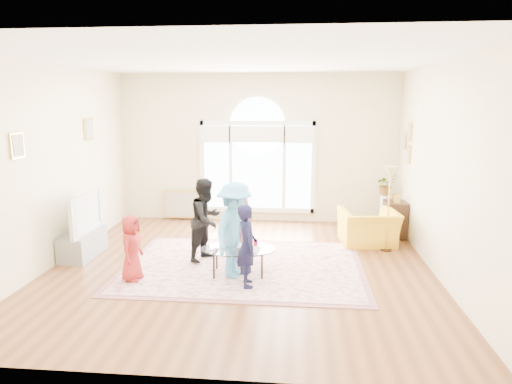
# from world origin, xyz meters

# --- Properties ---
(ground) EXTENTS (6.00, 6.00, 0.00)m
(ground) POSITION_xyz_m (0.00, 0.00, 0.00)
(ground) COLOR brown
(ground) RESTS_ON ground
(room_shell) EXTENTS (6.00, 6.00, 6.00)m
(room_shell) POSITION_xyz_m (0.01, 2.83, 1.57)
(room_shell) COLOR beige
(room_shell) RESTS_ON ground
(area_rug) EXTENTS (3.60, 2.60, 0.02)m
(area_rug) POSITION_xyz_m (0.04, 0.04, 0.01)
(area_rug) COLOR beige
(area_rug) RESTS_ON ground
(rug_border) EXTENTS (3.80, 2.80, 0.01)m
(rug_border) POSITION_xyz_m (0.04, 0.04, 0.01)
(rug_border) COLOR #8F595B
(rug_border) RESTS_ON ground
(tv_console) EXTENTS (0.45, 1.00, 0.42)m
(tv_console) POSITION_xyz_m (-2.75, 0.30, 0.21)
(tv_console) COLOR gray
(tv_console) RESTS_ON ground
(television) EXTENTS (0.18, 1.15, 0.66)m
(television) POSITION_xyz_m (-2.74, 0.30, 0.75)
(television) COLOR black
(television) RESTS_ON tv_console
(coffee_table) EXTENTS (1.17, 0.80, 0.54)m
(coffee_table) POSITION_xyz_m (0.01, -0.31, 0.40)
(coffee_table) COLOR silver
(coffee_table) RESTS_ON ground
(armchair) EXTENTS (1.11, 1.00, 0.65)m
(armchair) POSITION_xyz_m (2.19, 1.39, 0.32)
(armchair) COLOR yellow
(armchair) RESTS_ON ground
(side_cabinet) EXTENTS (0.40, 0.50, 0.70)m
(side_cabinet) POSITION_xyz_m (2.78, 1.97, 0.35)
(side_cabinet) COLOR black
(side_cabinet) RESTS_ON ground
(floor_lamp) EXTENTS (0.28, 0.28, 1.51)m
(floor_lamp) POSITION_xyz_m (2.47, 1.08, 1.28)
(floor_lamp) COLOR black
(floor_lamp) RESTS_ON ground
(plant_pedestal) EXTENTS (0.20, 0.20, 0.70)m
(plant_pedestal) POSITION_xyz_m (2.70, 2.61, 0.35)
(plant_pedestal) COLOR white
(plant_pedestal) RESTS_ON ground
(potted_plant) EXTENTS (0.46, 0.41, 0.45)m
(potted_plant) POSITION_xyz_m (2.70, 2.61, 0.92)
(potted_plant) COLOR #33722D
(potted_plant) RESTS_ON plant_pedestal
(leaning_picture) EXTENTS (0.80, 0.14, 0.62)m
(leaning_picture) POSITION_xyz_m (-1.69, 2.90, 0.00)
(leaning_picture) COLOR tan
(leaning_picture) RESTS_ON ground
(child_red) EXTENTS (0.34, 0.49, 0.98)m
(child_red) POSITION_xyz_m (-1.51, -0.70, 0.51)
(child_red) COLOR maroon
(child_red) RESTS_ON area_rug
(child_navy) EXTENTS (0.36, 0.48, 1.18)m
(child_navy) POSITION_xyz_m (0.20, -0.76, 0.61)
(child_navy) COLOR #111333
(child_navy) RESTS_ON area_rug
(child_black) EXTENTS (0.75, 0.82, 1.36)m
(child_black) POSITION_xyz_m (-0.59, 0.28, 0.70)
(child_black) COLOR black
(child_black) RESTS_ON area_rug
(child_pink) EXTENTS (0.52, 0.82, 1.31)m
(child_pink) POSITION_xyz_m (0.01, 0.14, 0.67)
(child_pink) COLOR pink
(child_pink) RESTS_ON area_rug
(child_blue) EXTENTS (0.81, 1.05, 1.43)m
(child_blue) POSITION_xyz_m (-0.03, -0.42, 0.74)
(child_blue) COLOR #55B0EB
(child_blue) RESTS_ON area_rug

